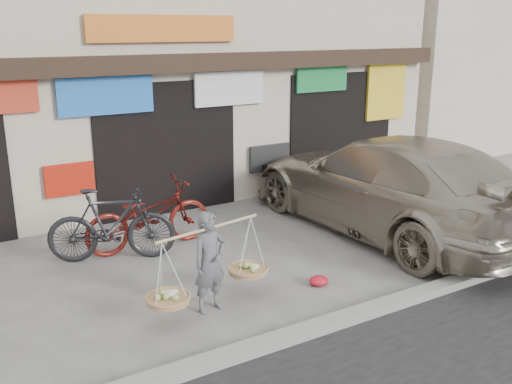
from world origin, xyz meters
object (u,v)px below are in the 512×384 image
suv (387,184)px  bike_2 (148,216)px  bike_1 (112,225)px  street_vendor (210,267)px

suv → bike_2: bearing=-20.1°
bike_1 → bike_2: size_ratio=0.92×
suv → bike_1: bearing=-15.3°
bike_2 → suv: (4.19, -1.41, 0.31)m
bike_2 → suv: size_ratio=0.36×
bike_1 → bike_2: (0.71, 0.21, -0.03)m
street_vendor → bike_1: (-0.60, 2.39, -0.02)m
bike_1 → bike_2: 0.75m
street_vendor → bike_2: bearing=76.7°
bike_2 → street_vendor: bearing=176.9°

